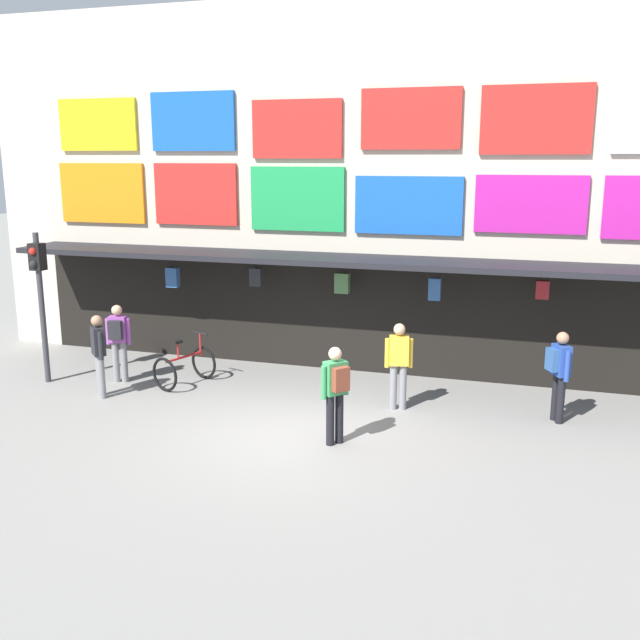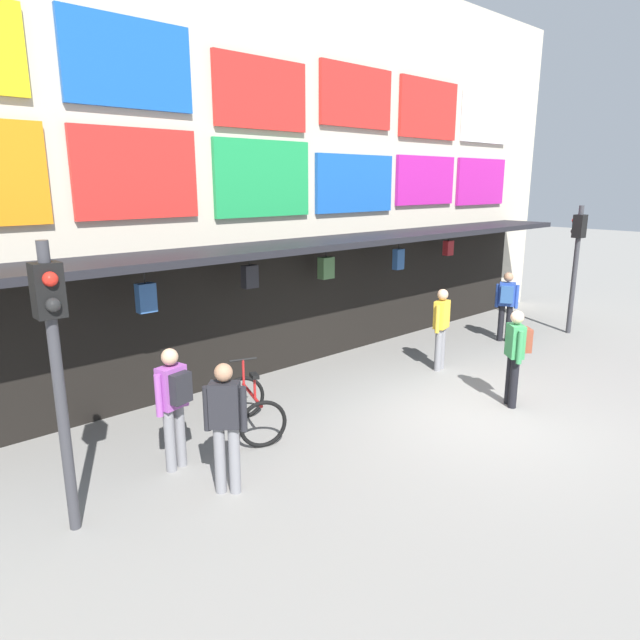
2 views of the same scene
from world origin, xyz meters
The scene contains 10 objects.
ground_plane centered at (0.00, 0.00, 0.00)m, with size 80.00×80.00×0.00m, color gray.
shopfront centered at (0.00, 4.57, 3.96)m, with size 18.00×2.60×8.00m.
traffic_light_near centered at (-5.99, 1.24, 2.14)m, with size 0.28×0.33×3.20m.
traffic_light_far centered at (6.34, 1.26, 2.14)m, with size 0.29×0.33×3.20m.
bicycle_parked centered at (-3.07, 1.93, 0.39)m, with size 1.07×1.34×1.05m.
pedestrian_in_yellow centered at (-4.31, 0.72, 0.95)m, with size 0.41×0.41×1.68m.
pedestrian_in_purple centered at (4.40, 1.95, 0.98)m, with size 0.46×0.48×1.68m.
pedestrian_in_blue centered at (0.85, -0.23, 0.98)m, with size 0.47×0.47×1.68m.
pedestrian_in_green centered at (1.52, 1.76, 0.95)m, with size 0.52×0.30×1.68m.
pedestrian_in_white centered at (-4.48, 1.68, 0.98)m, with size 0.52×0.42×1.68m.
Camera 2 is at (-7.71, -4.67, 3.76)m, focal length 31.48 mm.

